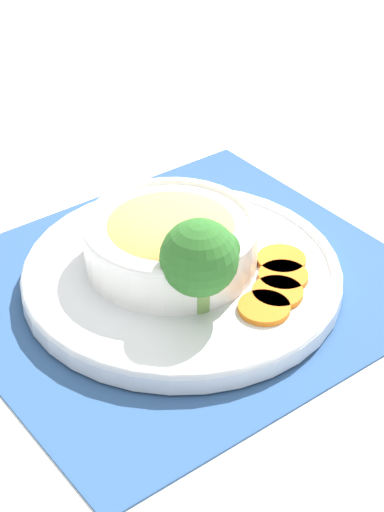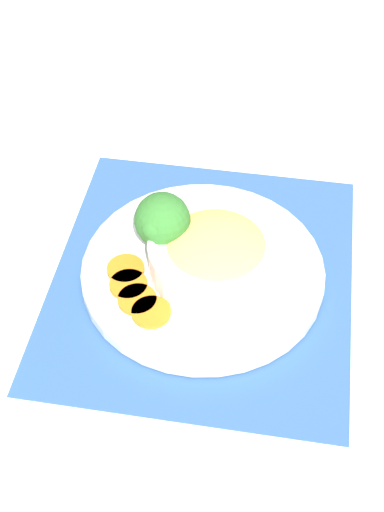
% 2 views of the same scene
% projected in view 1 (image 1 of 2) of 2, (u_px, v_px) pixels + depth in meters
% --- Properties ---
extents(ground_plane, '(4.00, 4.00, 0.00)m').
position_uv_depth(ground_plane, '(182.00, 287.00, 0.80)').
color(ground_plane, white).
extents(placemat, '(0.43, 0.39, 0.00)m').
position_uv_depth(placemat, '(182.00, 285.00, 0.80)').
color(placemat, '#2D5184').
rests_on(placemat, ground_plane).
extents(plate, '(0.30, 0.30, 0.02)m').
position_uv_depth(plate, '(182.00, 273.00, 0.79)').
color(plate, silver).
rests_on(plate, placemat).
extents(bowl, '(0.16, 0.16, 0.06)m').
position_uv_depth(bowl, '(171.00, 238.00, 0.78)').
color(bowl, white).
rests_on(bowl, plate).
extents(broccoli_floret, '(0.07, 0.07, 0.09)m').
position_uv_depth(broccoli_floret, '(200.00, 258.00, 0.72)').
color(broccoli_floret, '#759E51').
rests_on(broccoli_floret, plate).
extents(carrot_slice_near, '(0.05, 0.05, 0.01)m').
position_uv_depth(carrot_slice_near, '(264.00, 308.00, 0.74)').
color(carrot_slice_near, orange).
rests_on(carrot_slice_near, plate).
extents(carrot_slice_middle, '(0.05, 0.05, 0.01)m').
position_uv_depth(carrot_slice_middle, '(278.00, 293.00, 0.76)').
color(carrot_slice_middle, orange).
rests_on(carrot_slice_middle, plate).
extents(carrot_slice_far, '(0.05, 0.05, 0.01)m').
position_uv_depth(carrot_slice_far, '(283.00, 276.00, 0.78)').
color(carrot_slice_far, orange).
rests_on(carrot_slice_far, plate).
extents(carrot_slice_extra, '(0.05, 0.05, 0.01)m').
position_uv_depth(carrot_slice_extra, '(281.00, 260.00, 0.80)').
color(carrot_slice_extra, orange).
rests_on(carrot_slice_extra, plate).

